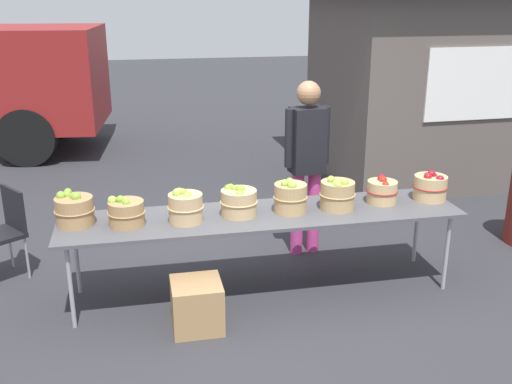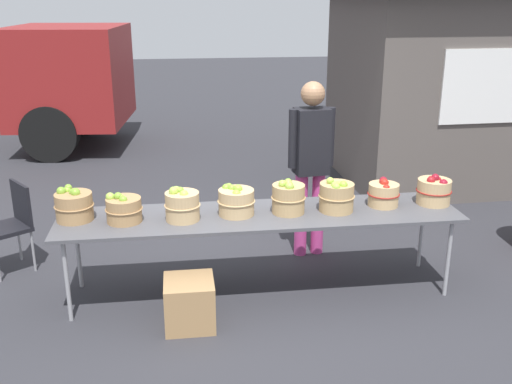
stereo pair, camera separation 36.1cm
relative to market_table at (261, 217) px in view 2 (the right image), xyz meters
The scene contains 14 objects.
ground_plane 0.72m from the market_table, ahead, with size 40.00×40.00×0.00m, color #2D2D33.
market_table is the anchor object (origin of this frame).
apple_basket_green_0 1.59m from the market_table, behind, with size 0.33×0.33×0.29m.
apple_basket_green_1 1.17m from the market_table, behind, with size 0.31×0.31×0.26m.
apple_basket_green_2 0.70m from the market_table, behind, with size 0.31×0.31×0.30m.
apple_basket_green_3 0.26m from the market_table, behind, with size 0.33×0.33×0.27m.
apple_basket_green_4 0.30m from the market_table, ahead, with size 0.30×0.30×0.31m.
apple_basket_green_5 0.69m from the market_table, ahead, with size 0.32×0.32×0.31m.
apple_basket_red_0 1.14m from the market_table, ahead, with size 0.29×0.29×0.26m.
apple_basket_red_1 1.61m from the market_table, ahead, with size 0.32×0.32×0.28m.
vendor_adult 1.02m from the market_table, 50.92° to the left, with size 0.47×0.27×1.78m.
food_kiosk 4.56m from the market_table, 44.88° to the left, with size 3.57×2.98×2.74m.
folding_chair 2.44m from the market_table, 161.38° to the left, with size 0.56×0.56×0.86m.
produce_crate 0.97m from the market_table, 142.41° to the right, with size 0.40×0.40×0.40m, color #A87F51.
Camera 2 is at (-0.68, -4.79, 2.59)m, focal length 41.59 mm.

